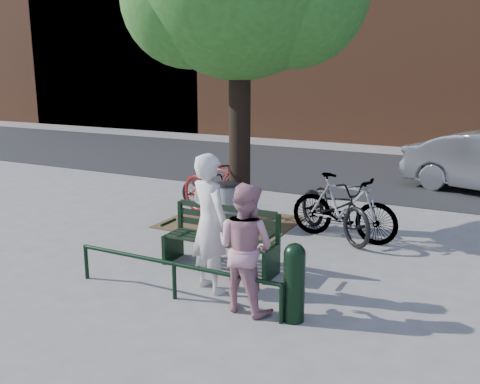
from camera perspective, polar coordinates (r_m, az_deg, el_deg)
The scene contains 13 objects.
ground at distance 8.10m, azimuth -2.16°, elevation -8.15°, with size 90.00×90.00×0.00m, color gray.
dirt_pit at distance 10.37m, azimuth -1.02°, elevation -3.24°, with size 2.40×2.00×0.02m, color brown.
road at distance 15.79m, azimuth 13.15°, elevation 2.12°, with size 40.00×7.00×0.01m, color black.
park_bench at distance 8.00m, azimuth -1.91°, elevation -4.78°, with size 1.74×0.54×0.97m.
guard_railing at distance 7.00m, azimuth -7.05°, elevation -8.20°, with size 3.06×0.06×0.51m.
person_left at distance 7.07m, azimuth -3.25°, elevation -3.34°, with size 0.68×0.45×1.87m, color beige.
person_right at distance 6.53m, azimuth 0.55°, elevation -5.95°, with size 0.78×0.61×1.61m, color #B87E88.
bollard at distance 6.37m, azimuth 5.79°, elevation -9.29°, with size 0.26×0.26×0.96m.
litter_bin at distance 9.91m, azimuth -1.25°, elevation -1.44°, with size 0.43×0.43×0.87m.
bicycle_a at distance 11.06m, azimuth -3.20°, elevation 0.13°, with size 0.60×1.71×0.90m, color black.
bicycle_b at distance 10.51m, azimuth -2.59°, elevation 0.40°, with size 0.58×2.06×1.24m, color #5E0D0F.
bicycle_c at distance 9.57m, azimuth 10.03°, elevation -1.53°, with size 0.73×2.08×1.09m, color black.
bicycle_d at distance 9.41m, azimuth 11.00°, elevation -1.62°, with size 0.54×1.93×1.16m, color gray.
Camera 1 is at (3.72, -6.56, 2.95)m, focal length 40.00 mm.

